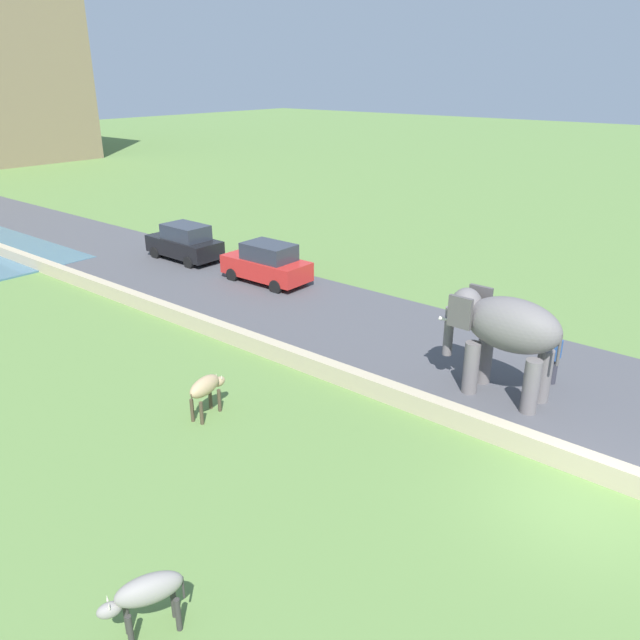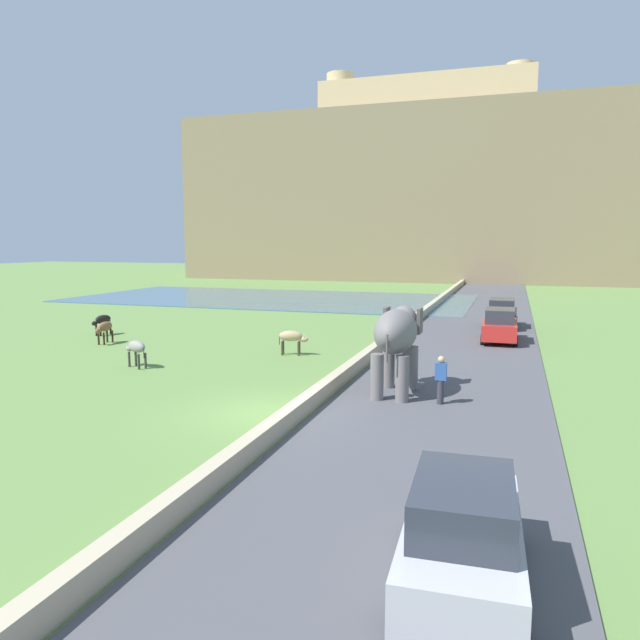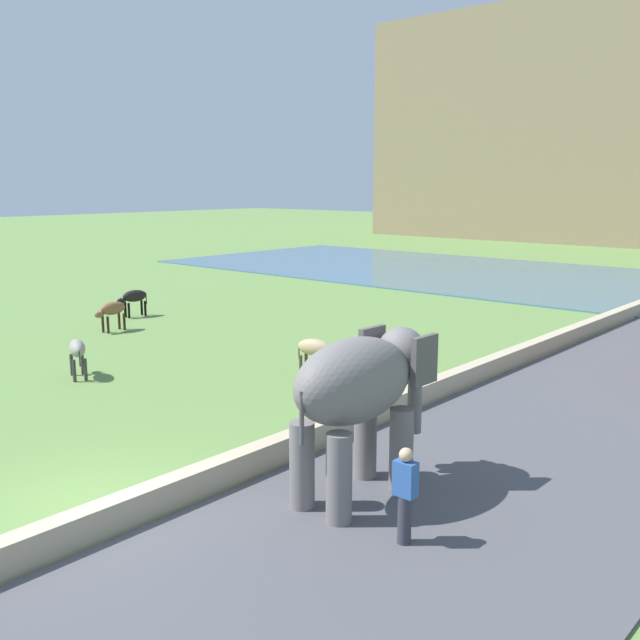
# 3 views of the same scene
# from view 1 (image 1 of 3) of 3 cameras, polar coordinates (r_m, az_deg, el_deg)

# --- Properties ---
(ground_plane) EXTENTS (220.00, 220.00, 0.00)m
(ground_plane) POSITION_cam_1_polar(r_m,az_deg,el_deg) (14.89, 22.92, -15.50)
(ground_plane) COLOR #608442
(road_surface) EXTENTS (7.00, 120.00, 0.06)m
(road_surface) POSITION_cam_1_polar(r_m,az_deg,el_deg) (29.43, -13.16, 4.35)
(road_surface) COLOR #4C4C51
(road_surface) RESTS_ON ground
(barrier_wall) EXTENTS (0.40, 110.00, 0.55)m
(barrier_wall) POSITION_cam_1_polar(r_m,az_deg,el_deg) (25.73, -17.07, 1.99)
(barrier_wall) COLOR tan
(barrier_wall) RESTS_ON ground
(elephant) EXTENTS (1.44, 3.47, 2.99)m
(elephant) POSITION_cam_1_polar(r_m,az_deg,el_deg) (17.72, 16.57, -0.87)
(elephant) COLOR slate
(elephant) RESTS_ON ground
(person_beside_elephant) EXTENTS (0.36, 0.22, 1.63)m
(person_beside_elephant) POSITION_cam_1_polar(r_m,az_deg,el_deg) (19.30, 20.82, -3.30)
(person_beside_elephant) COLOR #33333D
(person_beside_elephant) RESTS_ON ground
(car_black) EXTENTS (1.84, 4.02, 1.80)m
(car_black) POSITION_cam_1_polar(r_m,az_deg,el_deg) (31.01, -12.34, 6.98)
(car_black) COLOR black
(car_black) RESTS_ON ground
(car_red) EXTENTS (1.83, 4.02, 1.80)m
(car_red) POSITION_cam_1_polar(r_m,az_deg,el_deg) (27.01, -4.91, 5.21)
(car_red) COLOR red
(car_red) RESTS_ON ground
(cow_grey) EXTENTS (1.40, 0.88, 1.15)m
(cow_grey) POSITION_cam_1_polar(r_m,az_deg,el_deg) (11.22, -15.71, -23.05)
(cow_grey) COLOR gray
(cow_grey) RESTS_ON ground
(cow_tan) EXTENTS (1.42, 0.64, 1.15)m
(cow_tan) POSITION_cam_1_polar(r_m,az_deg,el_deg) (16.78, -10.46, -6.13)
(cow_tan) COLOR tan
(cow_tan) RESTS_ON ground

